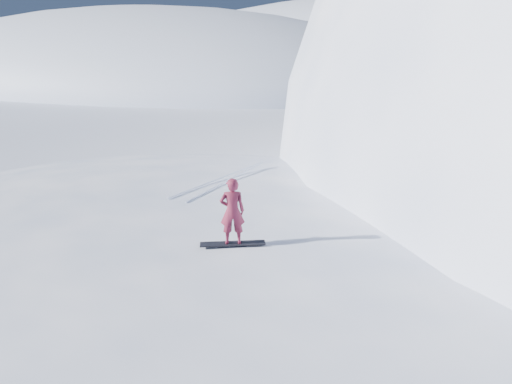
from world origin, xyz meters
TOP-DOWN VIEW (x-y plane):
  - ground at (0.00, 0.00)m, footprint 400.00×400.00m
  - near_ridge at (1.00, 3.00)m, footprint 36.00×28.00m
  - far_ridge_a at (-70.00, 60.00)m, footprint 120.00×70.00m
  - far_ridge_c at (-40.00, 110.00)m, footprint 140.00×90.00m
  - wind_bumps at (-0.56, 2.12)m, footprint 16.00×14.40m
  - snowboard at (2.20, 0.50)m, footprint 1.42×1.28m
  - snowboarder at (2.20, 0.50)m, footprint 0.72×0.70m
  - vapor_plume at (-51.52, 47.99)m, footprint 10.76×8.61m
  - board_tracks at (-1.84, 5.29)m, footprint 1.23×5.99m

SIDE VIEW (x-z plane):
  - ground at x=0.00m, z-range 0.00..0.00m
  - near_ridge at x=1.00m, z-range -2.40..2.40m
  - far_ridge_a at x=-70.00m, z-range -14.00..14.00m
  - far_ridge_c at x=-40.00m, z-range -18.00..18.00m
  - wind_bumps at x=-0.56m, z-range -0.50..0.50m
  - vapor_plume at x=-51.52m, z-range -3.77..3.77m
  - snowboard at x=2.20m, z-range 2.40..2.43m
  - board_tracks at x=-1.84m, z-range 2.40..2.44m
  - snowboarder at x=2.20m, z-range 2.43..4.09m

